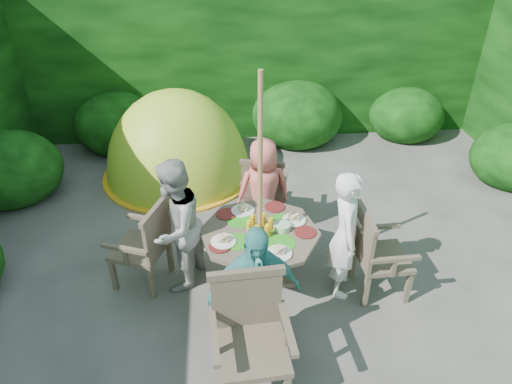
{
  "coord_description": "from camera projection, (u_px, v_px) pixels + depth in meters",
  "views": [
    {
      "loc": [
        -0.65,
        -3.35,
        3.26
      ],
      "look_at": [
        -0.32,
        0.45,
        0.85
      ],
      "focal_mm": 32.0,
      "sensor_mm": 36.0,
      "label": 1
    }
  ],
  "objects": [
    {
      "name": "ground",
      "position": [
        291.0,
        285.0,
        4.61
      ],
      "size": [
        60.0,
        60.0,
        0.0
      ],
      "primitive_type": "plane",
      "color": "#42403B",
      "rests_on": "ground"
    },
    {
      "name": "hedge_enclosure",
      "position": [
        277.0,
        118.0,
        5.06
      ],
      "size": [
        9.0,
        9.0,
        2.5
      ],
      "color": "black",
      "rests_on": "ground"
    },
    {
      "name": "patio_table",
      "position": [
        260.0,
        240.0,
        4.33
      ],
      "size": [
        1.3,
        1.3,
        0.8
      ],
      "rotation": [
        0.0,
        0.0,
        -0.15
      ],
      "color": "#453A2D",
      "rests_on": "ground"
    },
    {
      "name": "parasol_pole",
      "position": [
        260.0,
        192.0,
        4.04
      ],
      "size": [
        0.05,
        0.05,
        2.2
      ],
      "primitive_type": "cylinder",
      "rotation": [
        0.0,
        0.0,
        -0.15
      ],
      "color": "olive",
      "rests_on": "ground"
    },
    {
      "name": "garden_chair_right",
      "position": [
        376.0,
        253.0,
        4.31
      ],
      "size": [
        0.49,
        0.54,
        0.89
      ],
      "rotation": [
        0.0,
        0.0,
        1.6
      ],
      "color": "#453A2D",
      "rests_on": "ground"
    },
    {
      "name": "garden_chair_left",
      "position": [
        146.0,
        244.0,
        4.41
      ],
      "size": [
        0.63,
        0.66,
        0.89
      ],
      "rotation": [
        0.0,
        0.0,
        -1.94
      ],
      "color": "#453A2D",
      "rests_on": "ground"
    },
    {
      "name": "garden_chair_back",
      "position": [
        264.0,
        188.0,
        5.32
      ],
      "size": [
        0.61,
        0.57,
        0.85
      ],
      "rotation": [
        0.0,
        0.0,
        2.89
      ],
      "color": "#453A2D",
      "rests_on": "ground"
    },
    {
      "name": "garden_chair_front",
      "position": [
        250.0,
        335.0,
        3.42
      ],
      "size": [
        0.62,
        0.56,
        0.98
      ],
      "rotation": [
        0.0,
        0.0,
        0.06
      ],
      "color": "#453A2D",
      "rests_on": "ground"
    },
    {
      "name": "child_right",
      "position": [
        346.0,
        235.0,
        4.24
      ],
      "size": [
        0.39,
        0.53,
        1.32
      ],
      "primitive_type": "imported",
      "rotation": [
        0.0,
        0.0,
        1.4
      ],
      "color": "white",
      "rests_on": "ground"
    },
    {
      "name": "child_left",
      "position": [
        175.0,
        227.0,
        4.3
      ],
      "size": [
        0.73,
        0.81,
        1.37
      ],
      "primitive_type": "imported",
      "rotation": [
        0.0,
        0.0,
        -1.95
      ],
      "color": "#A0A09B",
      "rests_on": "ground"
    },
    {
      "name": "child_back",
      "position": [
        264.0,
        191.0,
        4.98
      ],
      "size": [
        0.64,
        0.46,
        1.22
      ],
      "primitive_type": "imported",
      "rotation": [
        0.0,
        0.0,
        3.26
      ],
      "color": "#DC635A",
      "rests_on": "ground"
    },
    {
      "name": "child_front",
      "position": [
        255.0,
        294.0,
        3.61
      ],
      "size": [
        0.79,
        0.42,
        1.29
      ],
      "primitive_type": "imported",
      "rotation": [
        0.0,
        0.0,
        0.14
      ],
      "color": "teal",
      "rests_on": "ground"
    },
    {
      "name": "dome_tent",
      "position": [
        179.0,
        173.0,
        6.52
      ],
      "size": [
        2.43,
        2.43,
        2.43
      ],
      "rotation": [
        0.0,
        0.0,
        -0.26
      ],
      "color": "#A4D829",
      "rests_on": "ground"
    }
  ]
}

